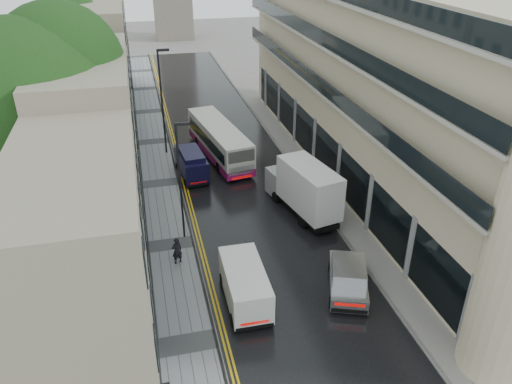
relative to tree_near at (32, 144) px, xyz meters
name	(u,v)px	position (x,y,z in m)	size (l,w,h in m)	color
road	(238,176)	(12.50, 7.50, -6.94)	(9.00, 85.00, 0.02)	black
left_sidewalk	(161,184)	(6.65, 7.50, -6.89)	(2.70, 85.00, 0.12)	gray
right_sidewalk	(305,168)	(17.90, 7.50, -6.89)	(1.80, 85.00, 0.12)	slate
old_shop_row	(100,100)	(3.05, 10.00, -0.95)	(4.50, 56.00, 12.00)	gray
modern_block	(380,83)	(22.80, 6.00, 0.05)	(8.00, 40.00, 14.00)	beige
tree_near	(32,144)	(0.00, 0.00, 0.00)	(10.56, 10.56, 13.89)	black
tree_far	(63,88)	(0.30, 13.00, -0.72)	(9.24, 9.24, 12.46)	black
cream_bus	(218,156)	(11.18, 8.41, -5.55)	(2.30, 10.11, 2.76)	beige
white_lorry	(303,202)	(14.95, -0.72, -5.10)	(2.09, 6.96, 3.65)	silver
silver_hatchback	(332,294)	(13.99, -8.23, -6.12)	(1.87, 4.28, 1.60)	#A2A3A6
white_van	(233,309)	(8.93, -8.36, -5.89)	(1.95, 4.56, 2.06)	white
navy_van	(185,173)	(8.41, 6.72, -5.81)	(1.75, 4.36, 2.23)	black
pedestrian	(177,251)	(6.83, -2.78, -6.00)	(0.60, 0.40, 1.66)	black
lamp_post_near	(180,183)	(7.51, -0.15, -3.14)	(0.83, 0.18, 7.37)	#232325
lamp_post_far	(162,103)	(7.52, 13.11, -2.55)	(0.96, 0.21, 8.55)	black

